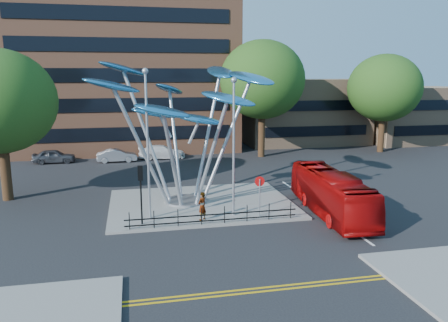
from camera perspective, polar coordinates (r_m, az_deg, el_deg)
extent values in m
plane|color=black|center=(24.05, 1.70, -9.68)|extent=(120.00, 120.00, 0.00)
cube|color=slate|center=(29.42, -2.98, -5.59)|extent=(12.00, 9.00, 0.15)
cube|color=gold|center=(18.78, 6.21, -16.02)|extent=(40.00, 0.12, 0.01)
cube|color=gold|center=(18.53, 6.51, -16.43)|extent=(40.00, 0.12, 0.01)
cube|color=brown|center=(54.20, -13.23, 17.76)|extent=(25.00, 15.00, 30.00)
cube|color=#A17C5F|center=(56.23, 10.43, 6.39)|extent=(15.00, 8.00, 8.00)
cube|color=#A17C5F|center=(61.30, 23.40, 5.58)|extent=(12.00, 8.00, 7.00)
cylinder|color=black|center=(46.16, 4.93, 4.09)|extent=(0.70, 0.70, 5.72)
ellipsoid|color=#1F4513|center=(45.81, 5.04, 10.55)|extent=(8.80, 8.80, 8.10)
cylinder|color=black|center=(33.54, -26.69, -0.56)|extent=(0.70, 0.70, 4.84)
cylinder|color=black|center=(52.01, 19.89, 3.90)|extent=(0.70, 0.70, 5.06)
ellipsoid|color=#1F4513|center=(51.68, 20.23, 8.96)|extent=(8.00, 8.00, 7.36)
cylinder|color=#9EA0A5|center=(29.72, -5.04, -5.17)|extent=(2.80, 2.80, 0.12)
cylinder|color=#9EA0A5|center=(28.17, -7.45, 1.89)|extent=(0.24, 0.24, 7.80)
ellipsoid|color=teal|center=(26.75, -14.43, 9.54)|extent=(3.92, 2.95, 1.39)
cylinder|color=#9EA0A5|center=(27.97, -5.72, 0.40)|extent=(0.24, 0.24, 6.40)
ellipsoid|color=teal|center=(25.26, -8.02, 6.51)|extent=(3.47, 1.78, 1.31)
cylinder|color=#9EA0A5|center=(28.24, -3.76, 1.16)|extent=(0.24, 0.24, 7.00)
ellipsoid|color=teal|center=(26.59, 0.53, 8.15)|extent=(3.81, 3.11, 1.36)
cylinder|color=#9EA0A5|center=(29.01, -2.83, 2.64)|extent=(0.24, 0.24, 8.20)
ellipsoid|color=teal|center=(29.80, 3.55, 10.77)|extent=(3.52, 4.06, 1.44)
cylinder|color=#9EA0A5|center=(29.80, -3.87, 3.24)|extent=(0.24, 0.24, 8.60)
ellipsoid|color=teal|center=(31.86, -0.50, 11.54)|extent=(2.21, 3.79, 1.39)
cylinder|color=#9EA0A5|center=(29.87, -5.78, 2.07)|extent=(0.24, 0.24, 7.40)
ellipsoid|color=teal|center=(32.05, -7.15, 9.31)|extent=(3.02, 3.71, 1.34)
cylinder|color=#9EA0A5|center=(29.10, -7.24, 3.18)|extent=(0.24, 0.24, 8.80)
ellipsoid|color=teal|center=(30.12, -13.11, 11.65)|extent=(3.88, 3.60, 1.42)
ellipsoid|color=teal|center=(28.66, -8.89, 6.24)|extent=(3.40, 1.96, 1.13)
ellipsoid|color=teal|center=(28.38, -3.33, 5.49)|extent=(3.39, 2.16, 1.11)
cylinder|color=#9EA0A5|center=(25.68, -9.93, 1.69)|extent=(0.14, 0.14, 8.50)
sphere|color=#9EA0A5|center=(25.33, -10.27, 11.49)|extent=(0.36, 0.36, 0.36)
cylinder|color=#9EA0A5|center=(25.88, 1.26, 1.38)|extent=(0.14, 0.14, 8.00)
sphere|color=#9EA0A5|center=(25.50, 1.30, 10.53)|extent=(0.36, 0.36, 0.36)
cylinder|color=black|center=(25.26, -10.77, -4.66)|extent=(0.10, 0.10, 3.20)
cube|color=black|center=(24.92, -10.89, -1.56)|extent=(0.28, 0.18, 0.85)
sphere|color=#FF0C0C|center=(24.86, -10.91, -0.93)|extent=(0.18, 0.18, 0.18)
cylinder|color=#9EA0A5|center=(26.43, 4.66, -4.79)|extent=(0.08, 0.08, 2.30)
cylinder|color=red|center=(26.20, 4.68, -2.67)|extent=(0.60, 0.04, 0.60)
cube|color=white|center=(26.22, 4.67, -2.66)|extent=(0.42, 0.03, 0.10)
cylinder|color=black|center=(24.82, -12.26, -7.67)|extent=(0.05, 0.05, 1.00)
cylinder|color=black|center=(24.84, -9.14, -7.53)|extent=(0.05, 0.05, 1.00)
cylinder|color=black|center=(24.93, -6.03, -7.38)|extent=(0.05, 0.05, 1.00)
cylinder|color=black|center=(25.09, -2.95, -7.21)|extent=(0.05, 0.05, 1.00)
cylinder|color=black|center=(25.33, 0.07, -7.02)|extent=(0.05, 0.05, 1.00)
cylinder|color=black|center=(25.63, 3.03, -6.81)|extent=(0.05, 0.05, 1.00)
cylinder|color=black|center=(25.99, 5.91, -6.59)|extent=(0.05, 0.05, 1.00)
cylinder|color=black|center=(26.42, 8.70, -6.37)|extent=(0.05, 0.05, 1.00)
cube|color=black|center=(25.19, -1.44, -7.01)|extent=(10.00, 0.06, 0.06)
cube|color=black|center=(25.30, -1.43, -7.76)|extent=(10.00, 0.06, 0.06)
imported|color=#910606|center=(27.99, 13.79, -4.10)|extent=(2.92, 9.73, 2.67)
imported|color=gray|center=(25.76, -2.87, -5.89)|extent=(0.73, 0.72, 1.70)
imported|color=#404148|center=(46.05, -21.33, 0.59)|extent=(4.03, 1.67, 1.36)
imported|color=#A1A2A9|center=(44.72, -13.80, 0.69)|extent=(3.93, 1.46, 1.28)
imported|color=silver|center=(45.60, -8.12, 1.17)|extent=(4.82, 2.04, 1.39)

